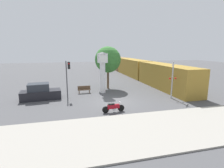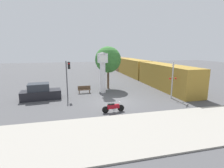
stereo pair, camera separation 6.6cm
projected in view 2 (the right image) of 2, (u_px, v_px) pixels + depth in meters
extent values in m
plane|color=#4C4C4F|center=(115.00, 102.00, 18.51)|extent=(120.00, 120.00, 0.00)
cube|color=#9E998E|center=(141.00, 130.00, 11.89)|extent=(36.00, 6.00, 0.10)
cylinder|color=black|center=(121.00, 108.00, 15.66)|extent=(0.61, 0.15, 0.60)
cylinder|color=black|center=(105.00, 110.00, 15.21)|extent=(0.61, 0.15, 0.60)
cube|color=maroon|center=(113.00, 106.00, 15.39)|extent=(1.12, 0.31, 0.36)
cube|color=black|center=(111.00, 104.00, 15.28)|extent=(0.58, 0.28, 0.10)
cylinder|color=silver|center=(114.00, 109.00, 15.46)|extent=(0.30, 0.22, 0.28)
cube|color=silver|center=(120.00, 102.00, 15.51)|extent=(0.10, 0.44, 0.04)
cube|color=white|center=(103.00, 78.00, 22.13)|extent=(0.59, 0.59, 3.83)
cube|color=white|center=(102.00, 58.00, 21.64)|extent=(1.12, 1.12, 1.12)
cylinder|color=white|center=(103.00, 58.00, 21.10)|extent=(0.89, 0.02, 0.89)
cone|color=#333338|center=(102.00, 53.00, 21.52)|extent=(1.34, 1.34, 0.20)
cube|color=olive|center=(166.00, 77.00, 24.41)|extent=(2.80, 12.49, 3.40)
cube|color=olive|center=(133.00, 67.00, 36.87)|extent=(2.80, 12.49, 3.40)
cube|color=olive|center=(117.00, 63.00, 49.33)|extent=(2.80, 12.49, 3.40)
cylinder|color=#47474C|center=(67.00, 80.00, 19.70)|extent=(0.12, 0.12, 4.22)
cube|color=black|center=(69.00, 65.00, 19.45)|extent=(0.28, 0.24, 0.80)
sphere|color=red|center=(69.00, 64.00, 19.27)|extent=(0.16, 0.16, 0.16)
cylinder|color=#B7B7BC|center=(172.00, 80.00, 19.47)|extent=(0.14, 0.14, 4.16)
cube|color=white|center=(173.00, 65.00, 19.13)|extent=(0.82, 0.82, 0.14)
sphere|color=red|center=(170.00, 79.00, 19.30)|extent=(0.20, 0.20, 0.20)
sphere|color=red|center=(176.00, 78.00, 19.47)|extent=(0.20, 0.20, 0.20)
cylinder|color=brown|center=(108.00, 79.00, 24.72)|extent=(0.30, 0.30, 2.63)
sphere|color=#387A33|center=(108.00, 60.00, 24.18)|extent=(3.61, 3.61, 3.61)
cube|color=brown|center=(84.00, 90.00, 22.06)|extent=(1.60, 0.44, 0.08)
cube|color=brown|center=(84.00, 87.00, 22.19)|extent=(1.60, 0.06, 0.44)
cube|color=brown|center=(79.00, 92.00, 21.96)|extent=(0.08, 0.35, 0.41)
cube|color=brown|center=(89.00, 91.00, 22.26)|extent=(0.08, 0.35, 0.41)
cube|color=black|center=(41.00, 95.00, 19.45)|extent=(4.36, 2.23, 1.00)
cube|color=#262B33|center=(39.00, 87.00, 19.20)|extent=(2.36, 1.88, 0.80)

